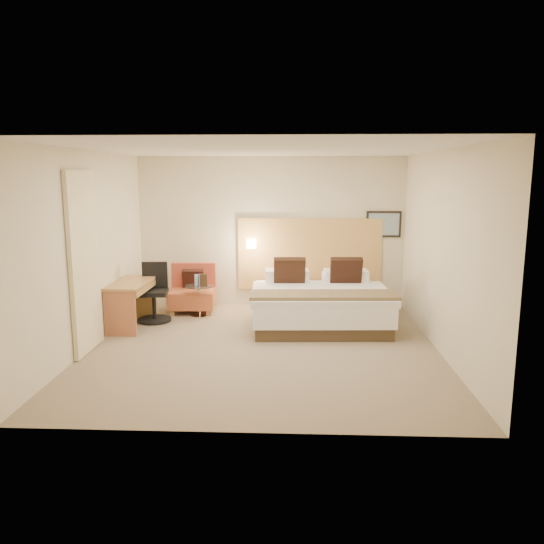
{
  "coord_description": "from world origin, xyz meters",
  "views": [
    {
      "loc": [
        0.43,
        -7.07,
        2.36
      ],
      "look_at": [
        0.11,
        0.41,
        0.99
      ],
      "focal_mm": 35.0,
      "sensor_mm": 36.0,
      "label": 1
    }
  ],
  "objects_px": {
    "side_table": "(199,299)",
    "desk": "(132,291)",
    "bed": "(319,303)",
    "lounge_chair": "(193,293)",
    "desk_chair": "(154,297)"
  },
  "relations": [
    {
      "from": "side_table",
      "to": "desk",
      "type": "xyz_separation_m",
      "value": [
        -0.94,
        -0.65,
        0.28
      ]
    },
    {
      "from": "desk",
      "to": "desk_chair",
      "type": "distance_m",
      "value": 0.46
    },
    {
      "from": "bed",
      "to": "desk",
      "type": "distance_m",
      "value": 2.97
    },
    {
      "from": "side_table",
      "to": "desk",
      "type": "bearing_deg",
      "value": -145.07
    },
    {
      "from": "lounge_chair",
      "to": "desk",
      "type": "relative_size",
      "value": 0.71
    },
    {
      "from": "side_table",
      "to": "desk",
      "type": "height_order",
      "value": "desk"
    },
    {
      "from": "bed",
      "to": "lounge_chair",
      "type": "distance_m",
      "value": 2.29
    },
    {
      "from": "side_table",
      "to": "desk_chair",
      "type": "distance_m",
      "value": 0.76
    },
    {
      "from": "bed",
      "to": "lounge_chair",
      "type": "height_order",
      "value": "bed"
    },
    {
      "from": "side_table",
      "to": "desk",
      "type": "relative_size",
      "value": 0.45
    },
    {
      "from": "bed",
      "to": "side_table",
      "type": "relative_size",
      "value": 4.22
    },
    {
      "from": "desk",
      "to": "desk_chair",
      "type": "height_order",
      "value": "desk_chair"
    },
    {
      "from": "lounge_chair",
      "to": "side_table",
      "type": "height_order",
      "value": "lounge_chair"
    },
    {
      "from": "lounge_chair",
      "to": "desk",
      "type": "distance_m",
      "value": 1.27
    },
    {
      "from": "desk_chair",
      "to": "bed",
      "type": "bearing_deg",
      "value": -0.47
    }
  ]
}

